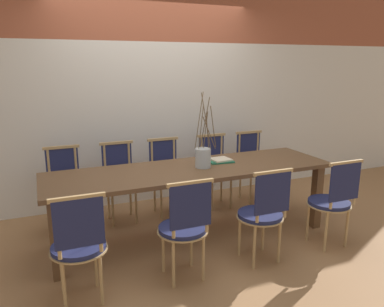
{
  "coord_description": "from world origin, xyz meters",
  "views": [
    {
      "loc": [
        -1.4,
        -3.36,
        1.78
      ],
      "look_at": [
        0.0,
        0.0,
        0.9
      ],
      "focal_mm": 35.0,
      "sensor_mm": 36.0,
      "label": 1
    }
  ],
  "objects_px": {
    "chair_far_center": "(167,173)",
    "book_stack": "(220,160)",
    "vase_centerpiece": "(203,156)",
    "chair_near_center": "(263,211)",
    "dining_table": "(192,177)"
  },
  "relations": [
    {
      "from": "dining_table",
      "to": "book_stack",
      "type": "bearing_deg",
      "value": 16.68
    },
    {
      "from": "chair_near_center",
      "to": "dining_table",
      "type": "bearing_deg",
      "value": 118.2
    },
    {
      "from": "chair_far_center",
      "to": "book_stack",
      "type": "relative_size",
      "value": 3.29
    },
    {
      "from": "vase_centerpiece",
      "to": "book_stack",
      "type": "height_order",
      "value": "vase_centerpiece"
    },
    {
      "from": "chair_near_center",
      "to": "vase_centerpiece",
      "type": "height_order",
      "value": "vase_centerpiece"
    },
    {
      "from": "chair_far_center",
      "to": "dining_table",
      "type": "bearing_deg",
      "value": 92.28
    },
    {
      "from": "book_stack",
      "to": "dining_table",
      "type": "bearing_deg",
      "value": -163.32
    },
    {
      "from": "chair_near_center",
      "to": "chair_far_center",
      "type": "xyz_separation_m",
      "value": [
        -0.42,
        1.45,
        0.0
      ]
    },
    {
      "from": "chair_near_center",
      "to": "chair_far_center",
      "type": "relative_size",
      "value": 1.0
    },
    {
      "from": "dining_table",
      "to": "vase_centerpiece",
      "type": "relative_size",
      "value": 3.84
    },
    {
      "from": "chair_near_center",
      "to": "chair_far_center",
      "type": "distance_m",
      "value": 1.5
    },
    {
      "from": "chair_near_center",
      "to": "vase_centerpiece",
      "type": "bearing_deg",
      "value": 111.17
    },
    {
      "from": "vase_centerpiece",
      "to": "book_stack",
      "type": "distance_m",
      "value": 0.31
    },
    {
      "from": "chair_far_center",
      "to": "book_stack",
      "type": "distance_m",
      "value": 0.78
    },
    {
      "from": "book_stack",
      "to": "vase_centerpiece",
      "type": "bearing_deg",
      "value": -153.6
    }
  ]
}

